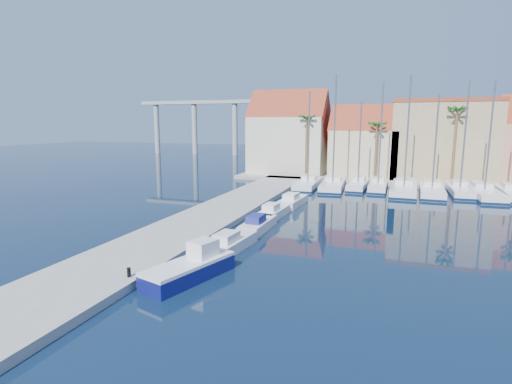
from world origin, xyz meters
TOP-DOWN VIEW (x-y plane):
  - ground at (0.00, 0.00)m, footprint 260.00×260.00m
  - quay_west at (-9.00, 13.50)m, footprint 6.00×77.00m
  - shore_north at (10.00, 48.00)m, footprint 54.00×16.00m
  - bollard at (-6.60, 0.01)m, footprint 0.21×0.21m
  - fishing_boat at (-3.89, 2.04)m, footprint 3.52×6.08m
  - motorboat_west_0 at (-3.79, 7.34)m, footprint 2.20×5.56m
  - motorboat_west_1 at (-3.67, 12.96)m, footprint 1.76×5.23m
  - motorboat_west_2 at (-3.81, 17.61)m, footprint 1.97×5.28m
  - motorboat_west_3 at (-3.41, 23.48)m, footprint 2.19×5.81m
  - sailboat_0 at (-4.28, 35.75)m, footprint 2.94×10.02m
  - sailboat_1 at (-1.02, 36.20)m, footprint 3.51×10.88m
  - sailboat_2 at (2.23, 36.86)m, footprint 2.53×8.32m
  - sailboat_3 at (4.75, 36.77)m, footprint 2.25×8.22m
  - sailboat_4 at (7.93, 36.02)m, footprint 3.52×11.70m
  - sailboat_5 at (11.11, 35.66)m, footprint 3.09×10.53m
  - sailboat_6 at (14.29, 36.64)m, footprint 2.51×8.91m
  - sailboat_7 at (16.76, 35.97)m, footprint 3.34×10.77m
  - sailboat_8 at (19.82, 36.27)m, footprint 2.78×9.53m
  - building_0 at (-10.00, 47.00)m, footprint 12.30×9.00m
  - building_1 at (2.00, 47.00)m, footprint 10.30×8.00m
  - building_2 at (13.00, 48.00)m, footprint 14.20×10.20m
  - palm_0 at (-6.00, 42.00)m, footprint 2.60×2.60m
  - palm_1 at (4.00, 42.00)m, footprint 2.60×2.60m
  - palm_2 at (14.00, 42.00)m, footprint 2.60×2.60m
  - viaduct at (-39.07, 82.00)m, footprint 48.00×2.20m

SIDE VIEW (x-z plane):
  - ground at x=0.00m, z-range 0.00..0.00m
  - quay_west at x=-9.00m, z-range 0.00..0.50m
  - shore_north at x=10.00m, z-range 0.00..0.50m
  - motorboat_west_3 at x=-3.41m, z-range -0.19..1.21m
  - motorboat_west_0 at x=-3.79m, z-range -0.19..1.21m
  - motorboat_west_1 at x=-3.67m, z-range -0.19..1.21m
  - motorboat_west_2 at x=-3.81m, z-range -0.19..1.21m
  - sailboat_5 at x=11.11m, z-range -5.42..6.57m
  - sailboat_4 at x=7.93m, z-range -6.55..7.71m
  - sailboat_8 at x=19.82m, z-range -5.34..6.51m
  - sailboat_7 at x=16.76m, z-range -6.10..7.27m
  - sailboat_0 at x=-4.28m, z-range -5.77..6.95m
  - sailboat_2 at x=2.23m, z-range -5.09..6.29m
  - sailboat_1 at x=-1.02m, z-range -6.78..7.98m
  - sailboat_6 at x=14.29m, z-range -6.18..7.43m
  - sailboat_3 at x=4.75m, z-range -6.21..7.50m
  - fishing_boat at x=-3.89m, z-range -0.34..1.68m
  - bollard at x=-6.60m, z-range 0.50..1.02m
  - building_1 at x=2.00m, z-range -0.20..10.80m
  - building_2 at x=13.00m, z-range 0.51..12.01m
  - building_0 at x=-10.00m, z-range -0.23..13.27m
  - palm_1 at x=4.00m, z-range 3.56..12.71m
  - palm_0 at x=-6.00m, z-range 4.00..14.15m
  - palm_2 at x=14.00m, z-range 4.44..15.59m
  - viaduct at x=-39.07m, z-range 3.02..17.47m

